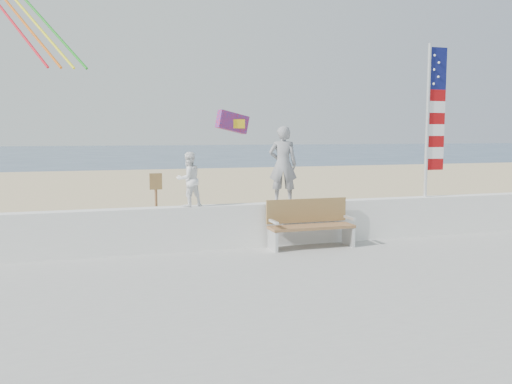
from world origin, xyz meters
TOP-DOWN VIEW (x-y plane):
  - ground at (0.00, 0.00)m, footprint 220.00×220.00m
  - sand at (0.00, 9.00)m, footprint 90.00×40.00m
  - boardwalk at (0.00, -4.00)m, footprint 50.00×12.40m
  - seawall at (0.00, 2.00)m, footprint 30.00×0.35m
  - adult at (0.86, 2.00)m, footprint 0.69×0.57m
  - child at (-1.16, 2.00)m, footprint 0.65×0.58m
  - bench at (1.30, 1.55)m, footprint 1.80×0.57m
  - flag at (4.52, 2.00)m, footprint 0.50×0.08m
  - parafoil_kite at (0.72, 5.54)m, footprint 0.99×0.48m
  - sign at (-1.45, 5.16)m, footprint 0.32×0.07m

SIDE VIEW (x-z plane):
  - ground at x=0.00m, z-range 0.00..0.00m
  - sand at x=0.00m, z-range 0.00..0.08m
  - boardwalk at x=0.00m, z-range 0.08..0.18m
  - seawall at x=0.00m, z-range 0.18..1.08m
  - bench at x=1.30m, z-range 0.19..1.19m
  - sign at x=-1.45m, z-range 0.21..1.67m
  - child at x=-1.16m, z-range 1.08..2.18m
  - adult at x=0.86m, z-range 1.08..2.71m
  - parafoil_kite at x=0.72m, z-range 2.52..3.18m
  - flag at x=4.52m, z-range 1.24..4.74m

